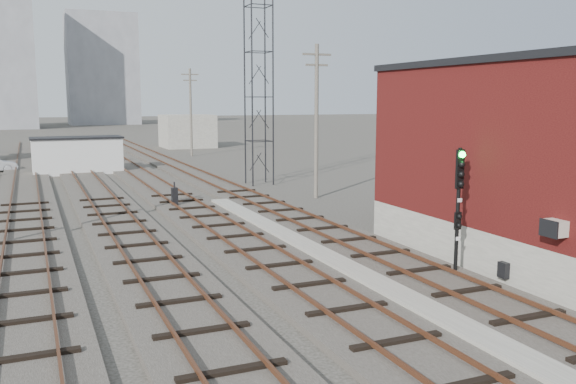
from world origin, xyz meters
TOP-DOWN VIEW (x-y plane):
  - ground at (0.00, 60.00)m, footprint 320.00×320.00m
  - track_right at (2.50, 39.00)m, footprint 3.20×90.00m
  - track_mid_right at (-1.50, 39.00)m, footprint 3.20×90.00m
  - track_mid_left at (-5.50, 39.00)m, footprint 3.20×90.00m
  - track_left at (-9.50, 39.00)m, footprint 3.20×90.00m
  - platform_curb at (0.50, 14.00)m, footprint 0.90×28.00m
  - brick_building at (7.50, 12.00)m, footprint 6.54×12.20m
  - lattice_tower at (5.50, 35.00)m, footprint 1.60×1.60m
  - utility_pole_right_a at (6.50, 28.00)m, footprint 1.80×0.24m
  - utility_pole_right_b at (6.50, 58.00)m, footprint 1.80×0.24m
  - apartment_right at (8.00, 150.00)m, footprint 16.00×12.00m
  - shed_right at (9.00, 70.00)m, footprint 6.00×6.00m
  - signal_mast at (3.70, 11.43)m, footprint 0.40×0.42m
  - switch_stand at (-2.07, 27.69)m, footprint 0.32×0.32m
  - site_trailer at (-5.63, 46.52)m, footprint 6.98×3.12m

SIDE VIEW (x-z plane):
  - ground at x=0.00m, z-range 0.00..0.00m
  - track_right at x=2.50m, z-range -0.09..0.30m
  - track_mid_right at x=-1.50m, z-range -0.09..0.30m
  - track_mid_left at x=-5.50m, z-range -0.09..0.30m
  - track_left at x=-9.50m, z-range -0.09..0.30m
  - platform_curb at x=0.50m, z-range 0.00..0.26m
  - switch_stand at x=-2.07m, z-range -0.04..1.31m
  - site_trailer at x=-5.63m, z-range 0.01..2.93m
  - shed_right at x=9.00m, z-range 0.00..4.00m
  - signal_mast at x=3.70m, z-range 0.40..4.67m
  - brick_building at x=7.50m, z-range 0.02..7.24m
  - utility_pole_right_a at x=6.50m, z-range 0.30..9.30m
  - utility_pole_right_b at x=6.50m, z-range 0.30..9.30m
  - lattice_tower at x=5.50m, z-range 0.00..15.00m
  - apartment_right at x=8.00m, z-range 0.00..26.00m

